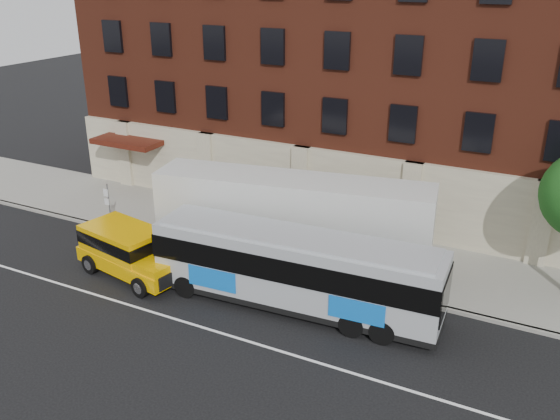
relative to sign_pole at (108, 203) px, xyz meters
The scene contains 9 objects.
ground 10.59m from the sign_pole, 35.87° to the right, with size 120.00×120.00×0.00m, color black.
sidewalk 9.07m from the sign_pole, 18.56° to the left, with size 60.00×6.00×0.15m, color gray.
kerb 8.61m from the sign_pole, ahead, with size 60.00×0.25×0.15m, color gray.
lane_line 10.31m from the sign_pole, 33.60° to the right, with size 60.00×0.12×0.01m, color white.
building 15.03m from the sign_pole, 51.75° to the left, with size 30.00×12.10×15.00m.
sign_pole is the anchor object (origin of this frame).
city_bus 12.41m from the sign_pole, 12.30° to the right, with size 11.94×3.21×3.24m.
yellow_suv 5.47m from the sign_pole, 39.07° to the right, with size 5.80×3.24×2.16m.
shipping_container 10.34m from the sign_pole, ahead, with size 12.84×4.71×4.20m.
Camera 1 is at (12.56, -15.48, 12.93)m, focal length 38.06 mm.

